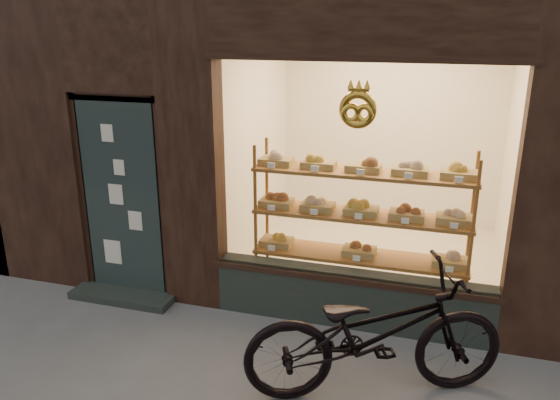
% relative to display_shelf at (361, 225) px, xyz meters
% --- Properties ---
extents(display_shelf, '(2.20, 0.45, 1.70)m').
position_rel_display_shelf_xyz_m(display_shelf, '(0.00, 0.00, 0.00)').
color(display_shelf, brown).
rests_on(display_shelf, ground).
extents(bicycle, '(2.20, 1.47, 1.09)m').
position_rel_display_shelf_xyz_m(bicycle, '(0.35, -1.43, -0.35)').
color(bicycle, black).
rests_on(bicycle, ground).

